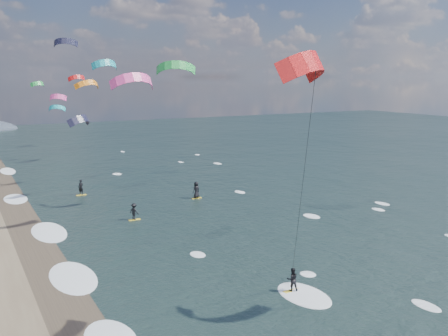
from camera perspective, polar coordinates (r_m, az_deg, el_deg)
wet_sand_strip at (r=30.59m, az=-17.13°, el=-15.45°), size 3.00×240.00×0.00m
kitesurfer_near_b at (r=24.99m, az=9.80°, el=1.28°), size 6.87×8.80×14.76m
far_kitesurfers at (r=52.15m, az=-8.55°, el=-3.29°), size 11.84×13.29×1.86m
bg_kite_field at (r=71.37m, az=-15.46°, el=9.62°), size 12.02×70.51×11.45m
shoreline_surf at (r=35.07m, az=-16.80°, el=-12.01°), size 2.40×79.40×0.11m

